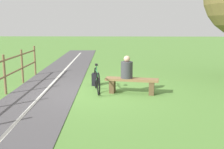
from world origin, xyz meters
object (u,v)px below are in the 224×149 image
at_px(bench, 132,83).
at_px(backpack, 95,79).
at_px(bicycle, 97,80).
at_px(person_seated, 127,69).

distance_m(bench, backpack, 1.72).
height_order(bicycle, backpack, bicycle).
bearing_deg(bench, person_seated, -0.00).
xyz_separation_m(person_seated, bicycle, (0.98, -0.21, -0.42)).
relative_size(bench, backpack, 3.86).
height_order(person_seated, bicycle, person_seated).
height_order(person_seated, backpack, person_seated).
xyz_separation_m(person_seated, backpack, (1.13, -1.09, -0.58)).
bearing_deg(bench, bicycle, -1.81).
height_order(bench, person_seated, person_seated).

